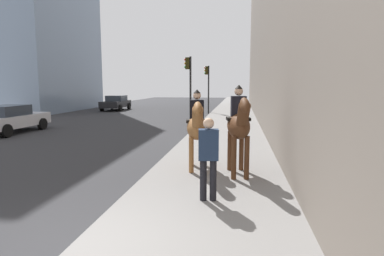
{
  "coord_description": "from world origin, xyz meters",
  "views": [
    {
      "loc": [
        -4.01,
        -2.44,
        2.47
      ],
      "look_at": [
        4.0,
        -1.28,
        1.4
      ],
      "focal_mm": 30.56,
      "sensor_mm": 36.0,
      "label": 1
    }
  ],
  "objects_px": {
    "mounted_horse_far": "(239,125)",
    "car_near_lane": "(9,119)",
    "pedestrian_greeting": "(208,154)",
    "car_mid_lane": "(116,103)",
    "mounted_horse_near": "(197,126)",
    "traffic_light_near_curb": "(189,80)",
    "traffic_light_far_curb": "(208,82)"
  },
  "relations": [
    {
      "from": "car_near_lane",
      "to": "traffic_light_far_curb",
      "type": "relative_size",
      "value": 1.11
    },
    {
      "from": "car_near_lane",
      "to": "car_mid_lane",
      "type": "xyz_separation_m",
      "value": [
        15.51,
        0.31,
        0.0
      ]
    },
    {
      "from": "mounted_horse_near",
      "to": "car_near_lane",
      "type": "height_order",
      "value": "mounted_horse_near"
    },
    {
      "from": "mounted_horse_near",
      "to": "car_near_lane",
      "type": "bearing_deg",
      "value": -129.12
    },
    {
      "from": "car_mid_lane",
      "to": "traffic_light_near_curb",
      "type": "xyz_separation_m",
      "value": [
        -10.91,
        -8.95,
        2.03
      ]
    },
    {
      "from": "mounted_horse_near",
      "to": "traffic_light_far_curb",
      "type": "distance_m",
      "value": 19.41
    },
    {
      "from": "car_near_lane",
      "to": "traffic_light_far_curb",
      "type": "distance_m",
      "value": 15.95
    },
    {
      "from": "mounted_horse_far",
      "to": "traffic_light_near_curb",
      "type": "distance_m",
      "value": 11.8
    },
    {
      "from": "mounted_horse_near",
      "to": "mounted_horse_far",
      "type": "xyz_separation_m",
      "value": [
        -0.47,
        -1.15,
        0.11
      ]
    },
    {
      "from": "mounted_horse_near",
      "to": "mounted_horse_far",
      "type": "height_order",
      "value": "mounted_horse_far"
    },
    {
      "from": "mounted_horse_near",
      "to": "traffic_light_near_curb",
      "type": "distance_m",
      "value": 11.11
    },
    {
      "from": "traffic_light_far_curb",
      "to": "car_mid_lane",
      "type": "bearing_deg",
      "value": 75.09
    },
    {
      "from": "pedestrian_greeting",
      "to": "car_mid_lane",
      "type": "bearing_deg",
      "value": 18.24
    },
    {
      "from": "pedestrian_greeting",
      "to": "car_mid_lane",
      "type": "distance_m",
      "value": 26.77
    },
    {
      "from": "car_near_lane",
      "to": "traffic_light_far_curb",
      "type": "xyz_separation_m",
      "value": [
        13.05,
        -8.95,
        1.99
      ]
    },
    {
      "from": "mounted_horse_far",
      "to": "traffic_light_near_curb",
      "type": "height_order",
      "value": "traffic_light_near_curb"
    },
    {
      "from": "mounted_horse_far",
      "to": "car_near_lane",
      "type": "relative_size",
      "value": 0.52
    },
    {
      "from": "pedestrian_greeting",
      "to": "car_near_lane",
      "type": "height_order",
      "value": "pedestrian_greeting"
    },
    {
      "from": "mounted_horse_far",
      "to": "car_mid_lane",
      "type": "bearing_deg",
      "value": -159.79
    },
    {
      "from": "pedestrian_greeting",
      "to": "car_near_lane",
      "type": "relative_size",
      "value": 0.37
    },
    {
      "from": "car_mid_lane",
      "to": "pedestrian_greeting",
      "type": "bearing_deg",
      "value": 23.59
    },
    {
      "from": "car_near_lane",
      "to": "traffic_light_near_curb",
      "type": "relative_size",
      "value": 1.1
    },
    {
      "from": "mounted_horse_near",
      "to": "pedestrian_greeting",
      "type": "bearing_deg",
      "value": 4.15
    },
    {
      "from": "pedestrian_greeting",
      "to": "traffic_light_far_curb",
      "type": "height_order",
      "value": "traffic_light_far_curb"
    },
    {
      "from": "mounted_horse_near",
      "to": "traffic_light_far_curb",
      "type": "xyz_separation_m",
      "value": [
        19.3,
        1.59,
        1.4
      ]
    },
    {
      "from": "pedestrian_greeting",
      "to": "traffic_light_near_curb",
      "type": "height_order",
      "value": "traffic_light_near_curb"
    },
    {
      "from": "mounted_horse_far",
      "to": "car_near_lane",
      "type": "bearing_deg",
      "value": -128.04
    },
    {
      "from": "mounted_horse_far",
      "to": "traffic_light_far_curb",
      "type": "xyz_separation_m",
      "value": [
        19.77,
        2.74,
        1.28
      ]
    },
    {
      "from": "traffic_light_far_curb",
      "to": "car_near_lane",
      "type": "bearing_deg",
      "value": 145.57
    },
    {
      "from": "car_mid_lane",
      "to": "mounted_horse_far",
      "type": "bearing_deg",
      "value": 26.73
    },
    {
      "from": "traffic_light_near_curb",
      "to": "car_near_lane",
      "type": "bearing_deg",
      "value": 118.05
    },
    {
      "from": "mounted_horse_far",
      "to": "traffic_light_near_curb",
      "type": "bearing_deg",
      "value": -173.1
    }
  ]
}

